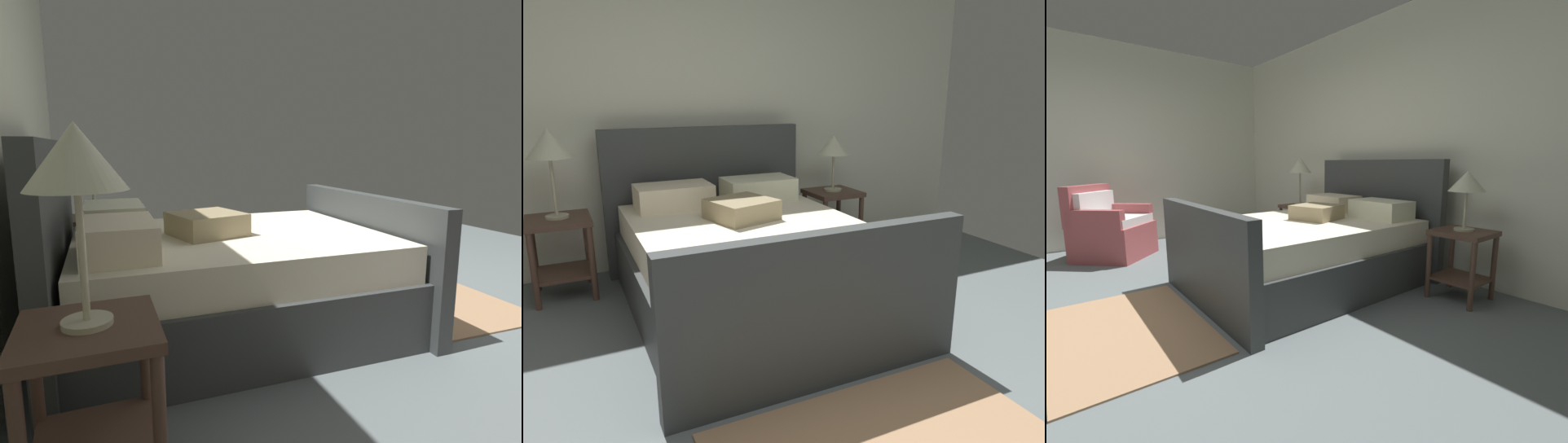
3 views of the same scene
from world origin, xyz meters
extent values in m
cube|color=slate|center=(0.00, 0.00, -0.01)|extent=(5.77, 5.64, 0.02)
cube|color=silver|center=(0.00, 2.88, 1.40)|extent=(5.89, 0.12, 2.80)
cube|color=silver|center=(-2.95, 0.00, 1.40)|extent=(0.12, 5.76, 2.80)
cube|color=#383C3C|center=(0.09, 1.60, 0.20)|extent=(1.58, 1.95, 0.40)
cube|color=#383C3C|center=(0.10, 2.62, 0.60)|extent=(1.67, 0.13, 1.20)
cube|color=#383C3C|center=(0.07, 0.59, 0.42)|extent=(1.67, 0.13, 0.83)
cube|color=beige|center=(0.09, 1.60, 0.51)|extent=(1.49, 1.89, 0.22)
cube|color=beige|center=(-0.25, 2.29, 0.71)|extent=(0.57, 0.37, 0.18)
cube|color=silver|center=(0.45, 2.28, 0.71)|extent=(0.57, 0.37, 0.18)
cube|color=#93825F|center=(0.09, 1.75, 0.69)|extent=(0.49, 0.49, 0.14)
cube|color=#4F382C|center=(1.24, 2.40, 0.58)|extent=(0.44, 0.44, 0.04)
cube|color=#4F382C|center=(1.24, 2.40, 0.18)|extent=(0.40, 0.40, 0.02)
cylinder|color=#4F382C|center=(1.05, 2.21, 0.28)|extent=(0.04, 0.04, 0.56)
cylinder|color=#4F382C|center=(1.43, 2.21, 0.28)|extent=(0.04, 0.04, 0.56)
cylinder|color=#4F382C|center=(1.05, 2.59, 0.28)|extent=(0.04, 0.04, 0.56)
cylinder|color=#4F382C|center=(1.43, 2.59, 0.28)|extent=(0.04, 0.04, 0.56)
cylinder|color=#B7B293|center=(1.24, 2.40, 0.61)|extent=(0.16, 0.16, 0.02)
cylinder|color=#B7B293|center=(1.24, 2.40, 0.78)|extent=(0.02, 0.02, 0.31)
cone|color=beige|center=(1.24, 2.40, 1.02)|extent=(0.30, 0.30, 0.17)
cube|color=#4F382C|center=(-1.07, 2.44, 0.58)|extent=(0.44, 0.44, 0.04)
cube|color=#4F382C|center=(-1.07, 2.44, 0.18)|extent=(0.40, 0.40, 0.02)
cylinder|color=#4F382C|center=(-1.26, 2.25, 0.28)|extent=(0.04, 0.04, 0.56)
cylinder|color=#4F382C|center=(-0.88, 2.25, 0.28)|extent=(0.04, 0.04, 0.56)
cylinder|color=#4F382C|center=(-1.26, 2.63, 0.28)|extent=(0.04, 0.04, 0.56)
cylinder|color=#4F382C|center=(-0.88, 2.63, 0.28)|extent=(0.04, 0.04, 0.56)
cylinder|color=#B7B293|center=(-1.07, 2.44, 0.61)|extent=(0.16, 0.16, 0.02)
cylinder|color=#B7B293|center=(-1.07, 2.44, 0.83)|extent=(0.02, 0.02, 0.41)
cone|color=beige|center=(-1.07, 2.44, 1.14)|extent=(0.31, 0.31, 0.21)
cube|color=#9F484A|center=(-2.11, 0.34, 0.21)|extent=(1.02, 1.02, 0.42)
cube|color=silver|center=(-2.11, 0.34, 0.47)|extent=(0.94, 0.94, 0.10)
cube|color=#9F484A|center=(-2.32, 0.11, 0.66)|extent=(0.61, 0.58, 0.48)
cube|color=silver|center=(-2.26, 0.18, 0.64)|extent=(0.51, 0.49, 0.36)
cube|color=#9F484A|center=(-1.88, 0.12, 0.53)|extent=(0.52, 0.54, 0.22)
cube|color=#9F484A|center=(-2.33, 0.55, 0.53)|extent=(0.52, 0.54, 0.22)
cube|color=#A37D5A|center=(0.09, 0.02, 0.01)|extent=(1.50, 0.97, 0.01)
camera|label=1|loc=(-2.47, 2.39, 1.16)|focal=29.29mm
camera|label=2|loc=(-1.09, -1.31, 1.49)|focal=33.34mm
camera|label=3|loc=(2.64, -0.42, 1.16)|focal=23.77mm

